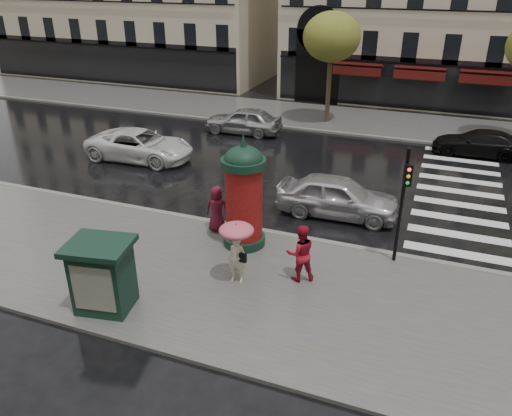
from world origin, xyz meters
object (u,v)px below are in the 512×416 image
at_px(woman_umbrella, 237,243).
at_px(car_black, 479,143).
at_px(newsstand, 103,275).
at_px(car_white, 140,145).
at_px(car_far_silver, 243,121).
at_px(woman_red, 300,253).
at_px(man_burgundy, 217,209).
at_px(morris_column, 244,193).
at_px(traffic_light, 403,196).
at_px(car_silver, 338,196).

distance_m(woman_umbrella, car_black, 16.99).
bearing_deg(newsstand, car_white, 118.28).
xyz_separation_m(car_black, car_far_silver, (-12.87, -0.83, 0.11)).
relative_size(woman_umbrella, woman_red, 1.09).
distance_m(car_white, car_far_silver, 6.82).
bearing_deg(man_burgundy, morris_column, 149.49).
distance_m(traffic_light, newsstand, 9.26).
bearing_deg(man_burgundy, car_black, -133.01).
bearing_deg(woman_umbrella, car_white, 136.26).
bearing_deg(car_black, woman_red, -19.87).
height_order(woman_umbrella, car_black, woman_umbrella).
height_order(woman_red, car_far_silver, woman_red).
bearing_deg(car_white, car_silver, -105.82).
distance_m(woman_umbrella, man_burgundy, 3.44).
bearing_deg(woman_red, traffic_light, -170.01).
xyz_separation_m(car_white, car_black, (16.09, 6.84, -0.10)).
bearing_deg(newsstand, woman_umbrella, 40.25).
distance_m(man_burgundy, newsstand, 5.41).
bearing_deg(woman_umbrella, car_black, 65.06).
bearing_deg(car_black, morris_column, -30.35).
distance_m(woman_red, traffic_light, 3.68).
relative_size(woman_umbrella, newsstand, 0.97).
relative_size(man_burgundy, car_far_silver, 0.39).
bearing_deg(car_black, car_far_silver, -85.90).
height_order(newsstand, car_black, newsstand).
relative_size(man_burgundy, car_silver, 0.37).
height_order(woman_umbrella, car_white, woman_umbrella).
bearing_deg(newsstand, man_burgundy, 79.07).
bearing_deg(newsstand, woman_red, 34.93).
relative_size(woman_red, man_burgundy, 1.06).
xyz_separation_m(man_burgundy, car_silver, (3.78, 3.05, -0.18)).
xyz_separation_m(car_white, car_far_silver, (3.22, 6.01, 0.01)).
xyz_separation_m(woman_red, newsstand, (-4.75, -3.31, 0.14)).
bearing_deg(car_far_silver, traffic_light, 39.02).
xyz_separation_m(woman_umbrella, traffic_light, (4.41, 2.91, 1.03)).
xyz_separation_m(man_burgundy, morris_column, (1.28, -0.55, 1.06)).
bearing_deg(morris_column, man_burgundy, 156.62).
xyz_separation_m(woman_red, car_silver, (0.06, 5.05, -0.23)).
distance_m(newsstand, car_white, 12.58).
bearing_deg(car_black, newsstand, -29.10).
relative_size(newsstand, car_black, 0.46).
bearing_deg(car_white, woman_red, -127.63).
xyz_separation_m(woman_umbrella, car_far_silver, (-5.71, 14.56, -0.69)).
height_order(newsstand, car_silver, newsstand).
height_order(man_burgundy, car_white, man_burgundy).
height_order(morris_column, car_far_silver, morris_column).
xyz_separation_m(traffic_light, car_black, (2.75, 12.48, -1.82)).
height_order(woman_umbrella, car_far_silver, woman_umbrella).
bearing_deg(morris_column, woman_red, -30.62).
bearing_deg(woman_umbrella, car_silver, 72.65).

